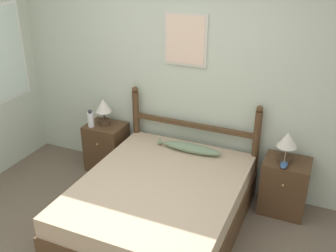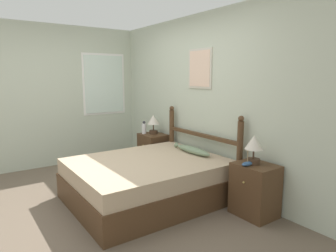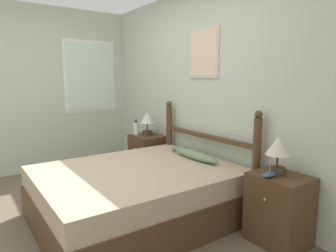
{
  "view_description": "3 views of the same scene",
  "coord_description": "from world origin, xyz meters",
  "px_view_note": "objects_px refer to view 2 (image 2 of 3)",
  "views": [
    {
      "loc": [
        1.63,
        -2.31,
        2.72
      ],
      "look_at": [
        0.16,
        1.05,
        0.99
      ],
      "focal_mm": 42.0,
      "sensor_mm": 36.0,
      "label": 1
    },
    {
      "loc": [
        3.51,
        -1.29,
        1.64
      ],
      "look_at": [
        0.17,
        1.05,
        0.96
      ],
      "focal_mm": 32.0,
      "sensor_mm": 36.0,
      "label": 2
    },
    {
      "loc": [
        2.83,
        -0.75,
        1.45
      ],
      "look_at": [
        0.25,
        1.05,
        0.95
      ],
      "focal_mm": 32.0,
      "sensor_mm": 36.0,
      "label": 3
    }
  ],
  "objects_px": {
    "table_lamp_left": "(153,122)",
    "table_lamp_right": "(254,146)",
    "nightstand_right": "(255,190)",
    "fish_pillow": "(192,150)",
    "bed": "(148,180)",
    "bottle": "(144,128)",
    "model_boat": "(247,164)",
    "nightstand_left": "(153,151)"
  },
  "relations": [
    {
      "from": "table_lamp_right",
      "to": "model_boat",
      "type": "height_order",
      "value": "table_lamp_right"
    },
    {
      "from": "fish_pillow",
      "to": "table_lamp_left",
      "type": "bearing_deg",
      "value": 175.6
    },
    {
      "from": "bottle",
      "to": "fish_pillow",
      "type": "height_order",
      "value": "bottle"
    },
    {
      "from": "model_boat",
      "to": "fish_pillow",
      "type": "relative_size",
      "value": 0.24
    },
    {
      "from": "table_lamp_left",
      "to": "fish_pillow",
      "type": "relative_size",
      "value": 0.45
    },
    {
      "from": "nightstand_right",
      "to": "nightstand_left",
      "type": "bearing_deg",
      "value": 180.0
    },
    {
      "from": "nightstand_right",
      "to": "fish_pillow",
      "type": "distance_m",
      "value": 1.11
    },
    {
      "from": "nightstand_left",
      "to": "bottle",
      "type": "relative_size",
      "value": 2.74
    },
    {
      "from": "bottle",
      "to": "model_boat",
      "type": "relative_size",
      "value": 1.28
    },
    {
      "from": "nightstand_right",
      "to": "table_lamp_right",
      "type": "relative_size",
      "value": 1.84
    },
    {
      "from": "fish_pillow",
      "to": "nightstand_right",
      "type": "bearing_deg",
      "value": 3.95
    },
    {
      "from": "bed",
      "to": "fish_pillow",
      "type": "bearing_deg",
      "value": 85.81
    },
    {
      "from": "bed",
      "to": "nightstand_left",
      "type": "bearing_deg",
      "value": 144.68
    },
    {
      "from": "fish_pillow",
      "to": "bed",
      "type": "bearing_deg",
      "value": -94.19
    },
    {
      "from": "nightstand_left",
      "to": "model_boat",
      "type": "xyz_separation_m",
      "value": [
        2.22,
        -0.12,
        0.34
      ]
    },
    {
      "from": "bottle",
      "to": "fish_pillow",
      "type": "xyz_separation_m",
      "value": [
        1.31,
        0.03,
        -0.14
      ]
    },
    {
      "from": "table_lamp_left",
      "to": "table_lamp_right",
      "type": "xyz_separation_m",
      "value": [
        2.23,
        -0.03,
        0.0
      ]
    },
    {
      "from": "bottle",
      "to": "model_boat",
      "type": "height_order",
      "value": "bottle"
    },
    {
      "from": "table_lamp_left",
      "to": "bed",
      "type": "bearing_deg",
      "value": -35.53
    },
    {
      "from": "nightstand_right",
      "to": "table_lamp_right",
      "type": "distance_m",
      "value": 0.53
    },
    {
      "from": "table_lamp_right",
      "to": "nightstand_right",
      "type": "bearing_deg",
      "value": 21.55
    },
    {
      "from": "table_lamp_left",
      "to": "fish_pillow",
      "type": "bearing_deg",
      "value": -4.4
    },
    {
      "from": "nightstand_right",
      "to": "table_lamp_left",
      "type": "relative_size",
      "value": 1.84
    },
    {
      "from": "bed",
      "to": "nightstand_right",
      "type": "bearing_deg",
      "value": 35.32
    },
    {
      "from": "table_lamp_right",
      "to": "bottle",
      "type": "bearing_deg",
      "value": -177.78
    },
    {
      "from": "table_lamp_left",
      "to": "model_boat",
      "type": "height_order",
      "value": "table_lamp_left"
    },
    {
      "from": "fish_pillow",
      "to": "bottle",
      "type": "bearing_deg",
      "value": -178.65
    },
    {
      "from": "nightstand_left",
      "to": "fish_pillow",
      "type": "distance_m",
      "value": 1.21
    },
    {
      "from": "bottle",
      "to": "model_boat",
      "type": "distance_m",
      "value": 2.36
    },
    {
      "from": "nightstand_left",
      "to": "table_lamp_left",
      "type": "bearing_deg",
      "value": 131.8
    },
    {
      "from": "nightstand_right",
      "to": "bottle",
      "type": "xyz_separation_m",
      "value": [
        -2.38,
        -0.1,
        0.41
      ]
    },
    {
      "from": "model_boat",
      "to": "nightstand_right",
      "type": "bearing_deg",
      "value": 78.36
    },
    {
      "from": "model_boat",
      "to": "fish_pillow",
      "type": "bearing_deg",
      "value": 177.23
    },
    {
      "from": "table_lamp_right",
      "to": "bottle",
      "type": "xyz_separation_m",
      "value": [
        -2.35,
        -0.09,
        -0.12
      ]
    },
    {
      "from": "table_lamp_left",
      "to": "bottle",
      "type": "distance_m",
      "value": 0.21
    },
    {
      "from": "table_lamp_right",
      "to": "fish_pillow",
      "type": "xyz_separation_m",
      "value": [
        -1.04,
        -0.06,
        -0.26
      ]
    },
    {
      "from": "bed",
      "to": "nightstand_right",
      "type": "xyz_separation_m",
      "value": [
        1.12,
        0.8,
        0.04
      ]
    },
    {
      "from": "bed",
      "to": "nightstand_left",
      "type": "distance_m",
      "value": 1.38
    },
    {
      "from": "bed",
      "to": "table_lamp_left",
      "type": "relative_size",
      "value": 5.73
    },
    {
      "from": "bed",
      "to": "table_lamp_left",
      "type": "bearing_deg",
      "value": 144.47
    },
    {
      "from": "bottle",
      "to": "model_boat",
      "type": "bearing_deg",
      "value": -0.48
    },
    {
      "from": "nightstand_left",
      "to": "table_lamp_left",
      "type": "distance_m",
      "value": 0.53
    }
  ]
}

